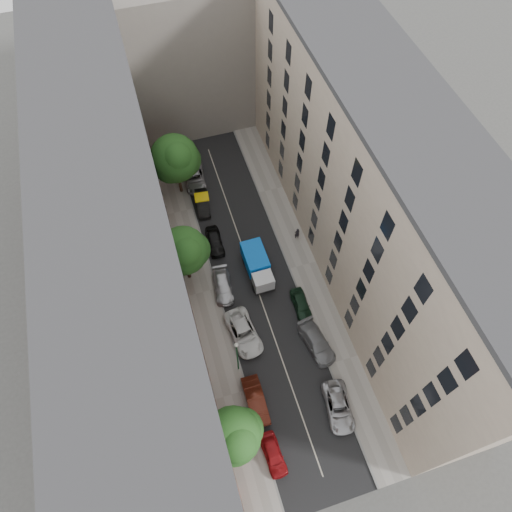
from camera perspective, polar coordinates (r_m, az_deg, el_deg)
name	(u,v)px	position (r m, az deg, el deg)	size (l,w,h in m)	color
ground	(254,279)	(48.13, -0.29, -2.89)	(120.00, 120.00, 0.00)	#4C4C49
road_surface	(254,279)	(48.12, -0.29, -2.88)	(8.00, 44.00, 0.02)	black
sidewalk_left	(203,292)	(47.61, -6.65, -4.53)	(3.00, 44.00, 0.15)	gray
sidewalk_right	(303,265)	(49.13, 5.86, -1.18)	(3.00, 44.00, 0.15)	gray
building_left	(127,254)	(39.37, -15.85, 0.21)	(8.00, 44.00, 20.00)	#4E4B49
building_right	(369,194)	(42.95, 13.95, 7.55)	(8.00, 44.00, 20.00)	#C2AE97
building_endcap	(185,48)	(60.73, -8.85, 24.33)	(18.00, 12.00, 18.00)	slate
tarp_truck	(257,266)	(47.34, 0.16, -1.20)	(2.26, 5.47, 2.52)	black
car_left_0	(273,454)	(41.83, 2.17, -23.53)	(1.53, 3.81, 1.30)	maroon
car_left_1	(256,401)	(42.60, -0.05, -17.64)	(1.58, 4.54, 1.50)	#4C190F
car_left_2	(244,333)	(44.69, -1.56, -9.56)	(2.46, 5.33, 1.48)	silver
car_left_3	(223,286)	(47.11, -4.17, -3.76)	(1.81, 4.45, 1.29)	#BCBCC1
car_left_4	(215,241)	(50.02, -5.18, 1.84)	(1.61, 4.01, 1.37)	black
car_left_5	(203,203)	(53.35, -6.70, 6.60)	(1.43, 4.11, 1.35)	black
car_left_6	(195,177)	(55.99, -7.68, 9.73)	(2.37, 5.14, 1.43)	#B2B2B6
car_right_0	(338,407)	(43.17, 10.26, -18.06)	(2.22, 4.81, 1.34)	#B1B1B6
car_right_1	(317,342)	(44.71, 7.58, -10.65)	(1.99, 4.90, 1.42)	slate
car_right_2	(301,304)	(46.27, 5.66, -6.03)	(1.50, 3.72, 1.27)	black
tree_near	(234,437)	(37.57, -2.74, -21.69)	(4.84, 4.49, 7.44)	#382619
tree_mid	(185,252)	(44.42, -8.92, 0.49)	(5.13, 4.83, 7.50)	#382619
tree_far	(176,160)	(51.68, -9.97, 11.76)	(5.61, 5.39, 8.12)	#382619
lamp_post	(237,354)	(40.53, -2.38, -12.15)	(0.36, 0.36, 6.10)	#164F29
pedestrian	(297,233)	(50.29, 5.16, 2.84)	(0.59, 0.39, 1.62)	black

